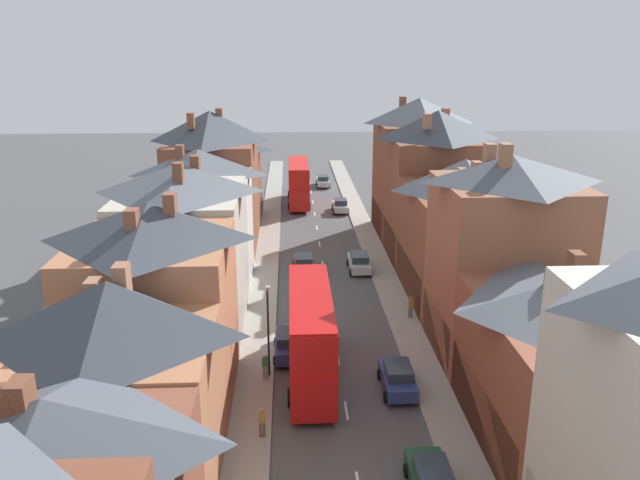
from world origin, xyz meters
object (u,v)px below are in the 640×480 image
car_parked_left_b (398,377)px  pedestrian_mid_right (411,306)px  car_mid_black (303,264)px  pedestrian_near_right (262,421)px  double_decker_bus_mid_street (298,182)px  car_near_silver (289,344)px  pedestrian_mid_left (265,365)px  car_parked_left_a (359,262)px  car_mid_white (323,181)px  double_decker_bus_lead (310,334)px  car_near_blue (432,479)px  car_parked_right_a (340,205)px  street_lamp (268,326)px

car_parked_left_b → pedestrian_mid_right: 10.03m
car_mid_black → pedestrian_near_right: size_ratio=2.71×
double_decker_bus_mid_street → car_near_silver: size_ratio=2.59×
pedestrian_mid_left → car_parked_left_a: bearing=68.0°
car_mid_white → car_near_silver: bearing=-95.5°
double_decker_bus_lead → car_parked_left_b: double_decker_bus_lead is taller
car_parked_left_a → pedestrian_mid_left: bearing=-112.0°
car_near_blue → car_near_silver: car_near_silver is taller
pedestrian_near_right → pedestrian_mid_right: bearing=54.3°
car_parked_left_b → pedestrian_near_right: pedestrian_near_right is taller
car_near_silver → car_mid_white: bearing=84.5°
car_near_silver → car_parked_left_b: car_near_silver is taller
car_mid_black → car_mid_white: car_mid_black is taller
car_parked_left_b → pedestrian_mid_left: size_ratio=2.54×
car_near_silver → pedestrian_mid_left: pedestrian_mid_left is taller
pedestrian_near_right → pedestrian_mid_right: size_ratio=1.00×
car_parked_left_a → car_parked_left_b: 20.14m
car_near_silver → car_parked_left_a: size_ratio=0.97×
car_mid_white → pedestrian_mid_right: 45.86m
car_parked_right_a → pedestrian_near_right: bearing=-99.5°
car_parked_right_a → pedestrian_near_right: 45.71m
car_parked_right_a → street_lamp: 39.55m
double_decker_bus_lead → car_parked_left_b: (4.91, -1.71, -1.99)m
car_mid_black → car_parked_right_a: bearing=76.8°
car_near_silver → street_lamp: street_lamp is taller
double_decker_bus_mid_street → pedestrian_mid_left: 43.55m
car_parked_right_a → car_parked_left_b: (-0.00, -40.76, 0.02)m
car_near_blue → pedestrian_mid_right: (2.57, 18.48, 0.23)m
pedestrian_mid_right → street_lamp: 12.76m
car_parked_right_a → car_near_blue: bearing=-90.0°
car_near_silver → pedestrian_mid_right: (8.77, 5.23, 0.18)m
car_near_blue → car_near_silver: bearing=115.1°
car_parked_left_b → double_decker_bus_lead: bearing=160.8°
car_near_silver → car_parked_left_b: (6.20, -4.46, -0.03)m
double_decker_bus_lead → car_mid_white: (3.61, 53.68, -2.01)m
car_parked_left_a → pedestrian_mid_right: 10.76m
double_decker_bus_mid_street → car_mid_white: 11.28m
street_lamp → pedestrian_near_right: bearing=-91.5°
car_near_silver → pedestrian_mid_right: bearing=30.8°
pedestrian_near_right → street_lamp: bearing=88.5°
car_parked_left_b → car_mid_white: car_parked_left_b is taller
pedestrian_near_right → pedestrian_mid_left: bearing=90.5°
car_parked_left_a → street_lamp: bearing=-112.0°
car_near_silver → car_parked_right_a: car_near_silver is taller
car_parked_right_a → car_parked_left_b: size_ratio=0.96×
double_decker_bus_mid_street → pedestrian_mid_right: size_ratio=6.71×
car_mid_white → street_lamp: 53.81m
double_decker_bus_mid_street → car_mid_black: (0.01, -25.05, -2.00)m
car_mid_black → pedestrian_mid_left: (-2.66, -18.39, 0.21)m
car_parked_left_b → street_lamp: (-7.35, 1.98, 2.42)m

